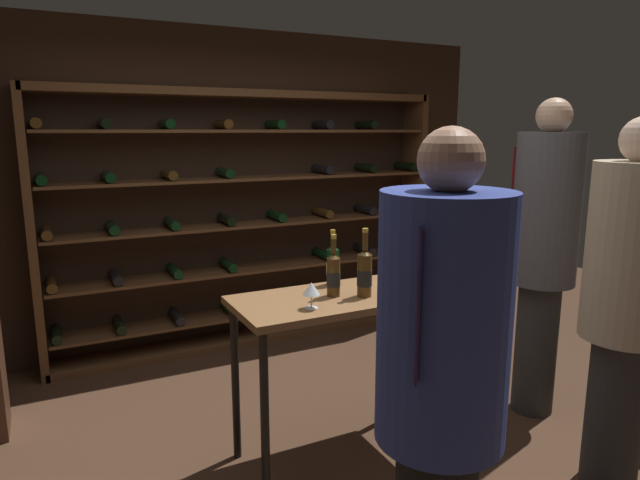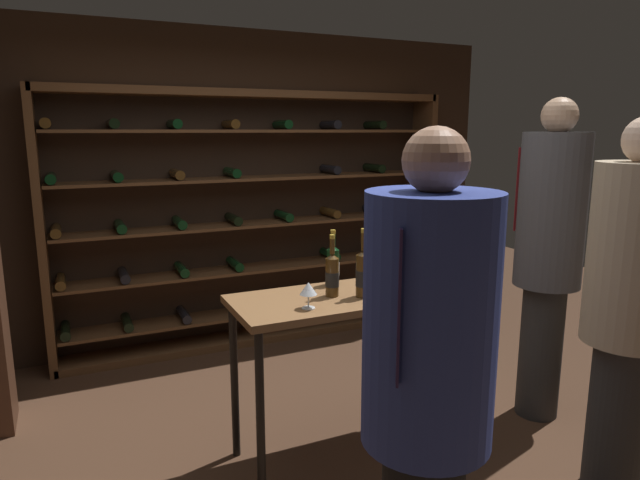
{
  "view_description": "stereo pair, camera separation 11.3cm",
  "coord_description": "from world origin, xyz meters",
  "px_view_note": "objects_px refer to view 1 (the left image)",
  "views": [
    {
      "loc": [
        -1.35,
        -2.57,
        1.83
      ],
      "look_at": [
        0.04,
        0.19,
        1.22
      ],
      "focal_mm": 31.11,
      "sensor_mm": 36.0,
      "label": 1
    },
    {
      "loc": [
        -1.25,
        -2.62,
        1.83
      ],
      "look_at": [
        0.04,
        0.19,
        1.22
      ],
      "focal_mm": 31.11,
      "sensor_mm": 36.0,
      "label": 2
    }
  ],
  "objects_px": {
    "wine_bottle_red_label": "(333,274)",
    "wine_glass_stemmed_left": "(311,290)",
    "tasting_table": "(344,315)",
    "person_guest_khaki": "(441,375)",
    "person_guest_blue_shirt": "(544,244)",
    "wine_bottle_black_capsule": "(365,273)",
    "person_guest_plum_blouse": "(628,292)",
    "wine_bottle_amber_reserve": "(333,265)",
    "wine_rack": "(250,221)"
  },
  "relations": [
    {
      "from": "person_guest_blue_shirt",
      "to": "person_guest_plum_blouse",
      "type": "distance_m",
      "value": 0.8
    },
    {
      "from": "person_guest_blue_shirt",
      "to": "wine_bottle_red_label",
      "type": "distance_m",
      "value": 1.44
    },
    {
      "from": "person_guest_blue_shirt",
      "to": "wine_rack",
      "type": "bearing_deg",
      "value": -35.41
    },
    {
      "from": "person_guest_blue_shirt",
      "to": "person_guest_khaki",
      "type": "height_order",
      "value": "person_guest_blue_shirt"
    },
    {
      "from": "person_guest_khaki",
      "to": "wine_bottle_black_capsule",
      "type": "xyz_separation_m",
      "value": [
        0.36,
        1.09,
        0.06
      ]
    },
    {
      "from": "person_guest_blue_shirt",
      "to": "wine_bottle_red_label",
      "type": "height_order",
      "value": "person_guest_blue_shirt"
    },
    {
      "from": "wine_bottle_amber_reserve",
      "to": "wine_glass_stemmed_left",
      "type": "xyz_separation_m",
      "value": [
        -0.31,
        -0.35,
        -0.02
      ]
    },
    {
      "from": "wine_bottle_red_label",
      "to": "person_guest_blue_shirt",
      "type": "bearing_deg",
      "value": -5.4
    },
    {
      "from": "person_guest_khaki",
      "to": "wine_bottle_amber_reserve",
      "type": "bearing_deg",
      "value": 17.31
    },
    {
      "from": "wine_rack",
      "to": "person_guest_plum_blouse",
      "type": "distance_m",
      "value": 2.96
    },
    {
      "from": "wine_glass_stemmed_left",
      "to": "tasting_table",
      "type": "bearing_deg",
      "value": 27.26
    },
    {
      "from": "person_guest_khaki",
      "to": "wine_bottle_amber_reserve",
      "type": "distance_m",
      "value": 1.42
    },
    {
      "from": "person_guest_plum_blouse",
      "to": "wine_bottle_amber_reserve",
      "type": "height_order",
      "value": "person_guest_plum_blouse"
    },
    {
      "from": "person_guest_plum_blouse",
      "to": "wine_bottle_amber_reserve",
      "type": "relative_size",
      "value": 5.86
    },
    {
      "from": "tasting_table",
      "to": "wine_bottle_amber_reserve",
      "type": "bearing_deg",
      "value": 80.04
    },
    {
      "from": "tasting_table",
      "to": "person_guest_khaki",
      "type": "height_order",
      "value": "person_guest_khaki"
    },
    {
      "from": "person_guest_blue_shirt",
      "to": "person_guest_khaki",
      "type": "xyz_separation_m",
      "value": [
        -1.65,
        -1.04,
        -0.11
      ]
    },
    {
      "from": "person_guest_blue_shirt",
      "to": "person_guest_plum_blouse",
      "type": "bearing_deg",
      "value": 94.61
    },
    {
      "from": "person_guest_blue_shirt",
      "to": "person_guest_khaki",
      "type": "relative_size",
      "value": 1.1
    },
    {
      "from": "person_guest_khaki",
      "to": "wine_bottle_red_label",
      "type": "height_order",
      "value": "person_guest_khaki"
    },
    {
      "from": "person_guest_khaki",
      "to": "wine_glass_stemmed_left",
      "type": "distance_m",
      "value": 1.03
    },
    {
      "from": "wine_bottle_amber_reserve",
      "to": "wine_glass_stemmed_left",
      "type": "distance_m",
      "value": 0.46
    },
    {
      "from": "person_guest_khaki",
      "to": "wine_bottle_amber_reserve",
      "type": "relative_size",
      "value": 5.69
    },
    {
      "from": "tasting_table",
      "to": "person_guest_khaki",
      "type": "distance_m",
      "value": 1.22
    },
    {
      "from": "wine_bottle_red_label",
      "to": "wine_glass_stemmed_left",
      "type": "bearing_deg",
      "value": -144.91
    },
    {
      "from": "person_guest_khaki",
      "to": "wine_bottle_black_capsule",
      "type": "height_order",
      "value": "person_guest_khaki"
    },
    {
      "from": "person_guest_plum_blouse",
      "to": "wine_glass_stemmed_left",
      "type": "height_order",
      "value": "person_guest_plum_blouse"
    },
    {
      "from": "tasting_table",
      "to": "wine_bottle_black_capsule",
      "type": "bearing_deg",
      "value": -45.04
    },
    {
      "from": "wine_rack",
      "to": "person_guest_blue_shirt",
      "type": "height_order",
      "value": "wine_rack"
    },
    {
      "from": "person_guest_blue_shirt",
      "to": "wine_glass_stemmed_left",
      "type": "bearing_deg",
      "value": 23.8
    },
    {
      "from": "tasting_table",
      "to": "wine_bottle_red_label",
      "type": "height_order",
      "value": "wine_bottle_red_label"
    },
    {
      "from": "person_guest_plum_blouse",
      "to": "wine_glass_stemmed_left",
      "type": "bearing_deg",
      "value": -40.44
    },
    {
      "from": "wine_rack",
      "to": "wine_glass_stemmed_left",
      "type": "relative_size",
      "value": 24.98
    },
    {
      "from": "tasting_table",
      "to": "wine_glass_stemmed_left",
      "type": "xyz_separation_m",
      "value": [
        -0.27,
        -0.14,
        0.22
      ]
    },
    {
      "from": "wine_rack",
      "to": "person_guest_blue_shirt",
      "type": "bearing_deg",
      "value": -58.99
    },
    {
      "from": "wine_glass_stemmed_left",
      "to": "wine_bottle_red_label",
      "type": "bearing_deg",
      "value": 35.09
    },
    {
      "from": "tasting_table",
      "to": "wine_bottle_red_label",
      "type": "distance_m",
      "value": 0.25
    },
    {
      "from": "person_guest_khaki",
      "to": "person_guest_blue_shirt",
      "type": "bearing_deg",
      "value": -27.44
    },
    {
      "from": "wine_glass_stemmed_left",
      "to": "person_guest_khaki",
      "type": "bearing_deg",
      "value": -90.73
    },
    {
      "from": "person_guest_khaki",
      "to": "wine_glass_stemmed_left",
      "type": "height_order",
      "value": "person_guest_khaki"
    },
    {
      "from": "tasting_table",
      "to": "person_guest_plum_blouse",
      "type": "height_order",
      "value": "person_guest_plum_blouse"
    },
    {
      "from": "wine_rack",
      "to": "person_guest_plum_blouse",
      "type": "xyz_separation_m",
      "value": [
        0.97,
        -2.79,
        -0.02
      ]
    },
    {
      "from": "tasting_table",
      "to": "wine_bottle_black_capsule",
      "type": "relative_size",
      "value": 3.29
    },
    {
      "from": "wine_bottle_amber_reserve",
      "to": "person_guest_khaki",
      "type": "bearing_deg",
      "value": -103.07
    },
    {
      "from": "wine_rack",
      "to": "tasting_table",
      "type": "height_order",
      "value": "wine_rack"
    },
    {
      "from": "wine_bottle_black_capsule",
      "to": "wine_glass_stemmed_left",
      "type": "height_order",
      "value": "wine_bottle_black_capsule"
    },
    {
      "from": "wine_rack",
      "to": "wine_glass_stemmed_left",
      "type": "height_order",
      "value": "wine_rack"
    },
    {
      "from": "wine_bottle_black_capsule",
      "to": "person_guest_blue_shirt",
      "type": "bearing_deg",
      "value": -2.43
    },
    {
      "from": "tasting_table",
      "to": "person_guest_blue_shirt",
      "type": "distance_m",
      "value": 1.41
    },
    {
      "from": "wine_bottle_red_label",
      "to": "wine_bottle_amber_reserve",
      "type": "height_order",
      "value": "wine_bottle_red_label"
    }
  ]
}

